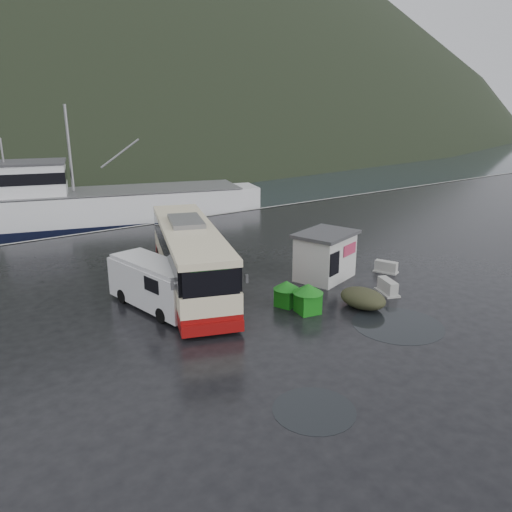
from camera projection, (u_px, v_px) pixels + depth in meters
ground at (260, 303)px, 26.06m from camera, size 160.00×160.00×0.00m
quay_edge at (121, 228)px, 41.70m from camera, size 160.00×0.60×1.50m
coach_bus at (191, 288)px, 28.18m from camera, size 7.62×13.71×3.79m
white_van at (157, 307)px, 25.49m from camera, size 3.05×6.21×2.48m
waste_bin_left at (307, 312)px, 24.85m from camera, size 1.28×1.28×1.52m
waste_bin_right at (286, 306)px, 25.68m from camera, size 1.25×1.25×1.35m
dome_tent at (362, 307)px, 25.47m from camera, size 2.03×2.68×0.99m
ticket_kiosk at (324, 278)px, 29.75m from camera, size 4.25×3.67×2.82m
jersey_barrier_a at (387, 293)px, 27.36m from camera, size 1.31×1.76×0.79m
jersey_barrier_b at (386, 272)px, 30.79m from camera, size 1.20×1.59×0.72m
fishing_trawler at (113, 212)px, 48.06m from camera, size 29.44×14.19×11.53m
puddles at (358, 319)px, 24.05m from camera, size 14.56×15.96×0.01m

